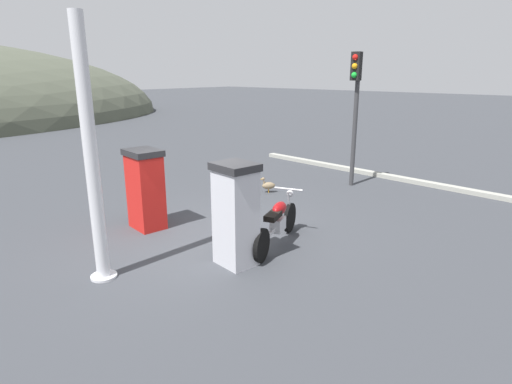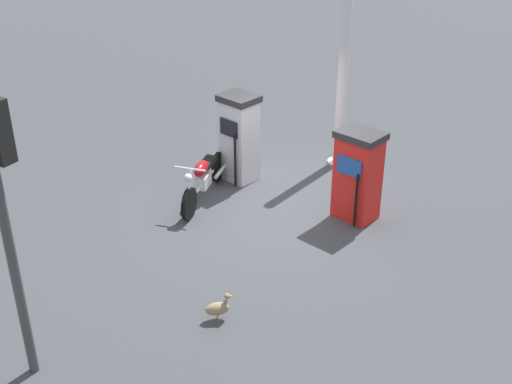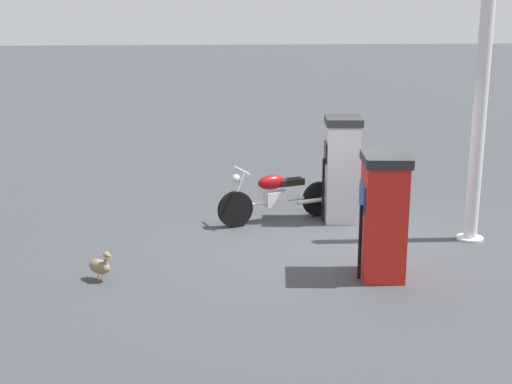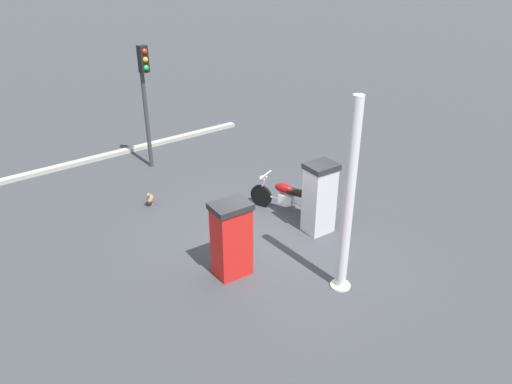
% 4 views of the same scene
% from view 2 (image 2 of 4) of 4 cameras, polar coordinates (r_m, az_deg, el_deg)
% --- Properties ---
extents(ground_plane, '(120.00, 120.00, 0.00)m').
position_cam_2_polar(ground_plane, '(12.31, 2.12, -1.14)').
color(ground_plane, '#383A3F').
extents(fuel_pump_near, '(0.68, 0.74, 1.71)m').
position_cam_2_polar(fuel_pump_near, '(12.90, -1.42, 4.61)').
color(fuel_pump_near, silver).
rests_on(fuel_pump_near, ground).
extents(fuel_pump_far, '(0.69, 0.82, 1.62)m').
position_cam_2_polar(fuel_pump_far, '(11.70, 8.54, 1.42)').
color(fuel_pump_far, red).
rests_on(fuel_pump_far, ground).
extents(motorcycle_near_pump, '(2.01, 0.87, 0.93)m').
position_cam_2_polar(motorcycle_near_pump, '(12.34, -4.43, 1.19)').
color(motorcycle_near_pump, black).
rests_on(motorcycle_near_pump, ground).
extents(wandering_duck, '(0.37, 0.35, 0.42)m').
position_cam_2_polar(wandering_duck, '(9.51, -3.23, -9.70)').
color(wandering_duck, '#847051').
rests_on(wandering_duck, ground).
extents(roadside_traffic_light, '(0.38, 0.26, 3.58)m').
position_cam_2_polar(roadside_traffic_light, '(7.96, -20.31, -0.43)').
color(roadside_traffic_light, '#38383A').
rests_on(roadside_traffic_light, ground).
extents(canopy_support_pole, '(0.40, 0.40, 3.88)m').
position_cam_2_polar(canopy_support_pole, '(13.31, 7.29, 9.74)').
color(canopy_support_pole, silver).
rests_on(canopy_support_pole, ground).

